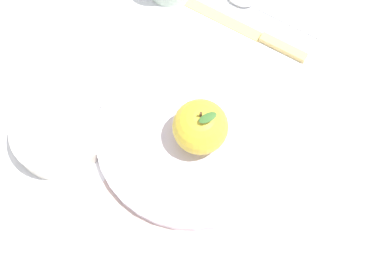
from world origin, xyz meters
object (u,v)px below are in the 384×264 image
spoon (250,2)px  linen_napkin (146,229)px  side_bowl (57,133)px  knife (256,35)px  dinner_plate (192,134)px  apple (200,127)px

spoon → linen_napkin: 0.39m
side_bowl → knife: bearing=62.7°
side_bowl → spoon: (0.11, 0.34, -0.02)m
knife → dinner_plate: bearing=-88.6°
dinner_plate → knife: bearing=91.4°
apple → linen_napkin: apple is taller
dinner_plate → knife: (-0.00, 0.19, -0.01)m
apple → side_bowl: bearing=-149.1°
apple → spoon: bearing=103.1°
apple → side_bowl: 0.20m
side_bowl → linen_napkin: side_bowl is taller
knife → linen_napkin: (0.02, -0.34, -0.00)m
dinner_plate → apple: apple is taller
dinner_plate → knife: size_ratio=1.30×
dinner_plate → knife: dinner_plate is taller
knife → spoon: spoon is taller
dinner_plate → spoon: bearing=100.1°
dinner_plate → spoon: 0.24m
spoon → linen_napkin: size_ratio=0.92×
spoon → knife: bearing=-50.4°
linen_napkin → apple: bearing=91.8°
apple → side_bowl: (-0.17, -0.10, -0.03)m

